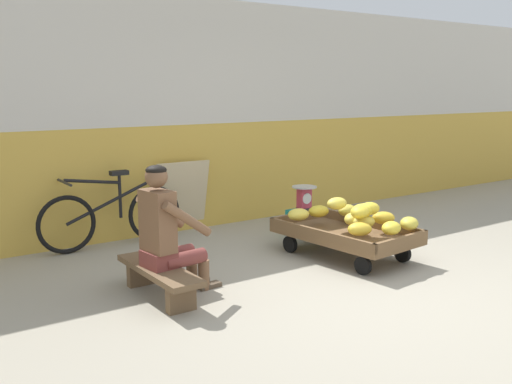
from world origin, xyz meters
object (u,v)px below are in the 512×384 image
(vendor_seated, at_px, (167,231))
(bicycle_near_left, at_px, (112,216))
(weighing_scale, at_px, (304,198))
(low_bench, at_px, (159,275))
(plastic_crate, at_px, (304,222))
(sign_board, at_px, (181,197))
(banana_cart, at_px, (345,235))

(vendor_seated, xyz_separation_m, bicycle_near_left, (0.19, 1.76, -0.21))
(weighing_scale, bearing_deg, low_bench, -157.85)
(plastic_crate, bearing_deg, low_bench, -157.83)
(vendor_seated, bearing_deg, bicycle_near_left, 83.92)
(sign_board, bearing_deg, vendor_seated, -120.70)
(vendor_seated, relative_size, bicycle_near_left, 0.69)
(vendor_seated, distance_m, plastic_crate, 2.53)
(weighing_scale, xyz_separation_m, bicycle_near_left, (-2.12, 0.80, -0.10))
(sign_board, bearing_deg, bicycle_near_left, -170.77)
(low_bench, relative_size, plastic_crate, 3.06)
(banana_cart, distance_m, vendor_seated, 2.07)
(weighing_scale, xyz_separation_m, sign_board, (-1.17, 0.95, -0.01))
(plastic_crate, bearing_deg, weighing_scale, -90.00)
(banana_cart, bearing_deg, plastic_crate, 75.21)
(sign_board, bearing_deg, plastic_crate, -39.14)
(vendor_seated, xyz_separation_m, weighing_scale, (2.30, 0.96, -0.11))
(banana_cart, bearing_deg, low_bench, 179.43)
(bicycle_near_left, bearing_deg, low_bench, -98.82)
(weighing_scale, bearing_deg, sign_board, 140.83)
(low_bench, bearing_deg, banana_cart, -0.57)
(weighing_scale, distance_m, sign_board, 1.51)
(weighing_scale, relative_size, bicycle_near_left, 0.18)
(low_bench, height_order, weighing_scale, weighing_scale)
(low_bench, height_order, bicycle_near_left, bicycle_near_left)
(banana_cart, relative_size, weighing_scale, 5.04)
(sign_board, bearing_deg, low_bench, -122.45)
(vendor_seated, xyz_separation_m, plastic_crate, (2.30, 0.96, -0.42))
(plastic_crate, relative_size, sign_board, 0.41)
(vendor_seated, height_order, weighing_scale, vendor_seated)
(low_bench, bearing_deg, sign_board, 57.55)
(plastic_crate, relative_size, bicycle_near_left, 0.22)
(low_bench, xyz_separation_m, vendor_seated, (0.09, 0.01, 0.37))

